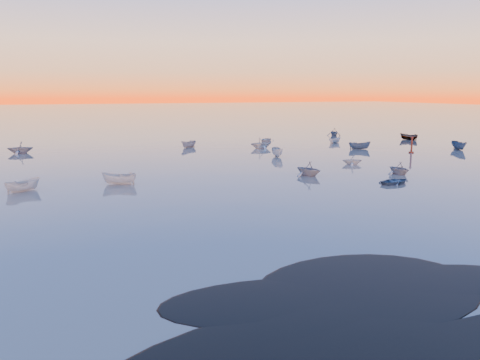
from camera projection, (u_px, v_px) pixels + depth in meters
name	position (u px, v px, depth m)	size (l,w,h in m)	color
ground	(130.00, 135.00, 116.11)	(600.00, 600.00, 0.00)	#6C635A
mud_lobes	(420.00, 304.00, 23.60)	(140.00, 6.00, 0.07)	black
moored_fleet	(173.00, 160.00, 73.06)	(124.00, 58.00, 1.20)	silver
boat_near_center	(23.00, 191.00, 50.19)	(3.85, 1.63, 1.33)	silver
boat_near_right	(308.00, 175.00, 59.68)	(3.96, 1.78, 1.38)	slate
channel_marker	(412.00, 146.00, 81.39)	(0.88, 0.88, 3.13)	#47180F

